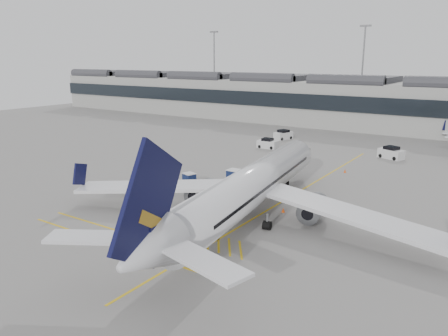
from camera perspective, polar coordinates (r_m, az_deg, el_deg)
The scene contains 18 objects.
ground at distance 52.19m, azimuth -5.99°, elevation -4.57°, with size 220.00×220.00×0.00m, color gray.
terminal at distance 114.78m, azimuth 17.71°, elevation 8.21°, with size 200.00×20.45×12.40m.
light_masts at distance 128.31m, azimuth 19.10°, elevation 12.41°, with size 113.00×0.60×25.45m.
apron_markings at distance 55.17m, azimuth 8.82°, elevation -3.62°, with size 0.25×60.00×0.01m, color gold.
airliner_main at distance 45.98m, azimuth 3.33°, elevation -2.59°, with size 40.06×44.06×11.76m.
belt_loader at distance 54.52m, azimuth 0.12°, elevation -3.12°, with size 4.24×1.88×1.69m.
baggage_cart_a at distance 59.30m, azimuth 1.38°, elevation -1.10°, with size 1.96×1.63×2.04m.
baggage_cart_b at distance 58.83m, azimuth -4.55°, elevation -1.43°, with size 1.97×1.78×1.73m.
baggage_cart_c at distance 53.16m, azimuth -3.91°, elevation -3.08°, with size 2.10×1.92×1.82m.
baggage_cart_d at distance 56.90m, azimuth -9.23°, elevation -2.02°, with size 1.86×1.56×1.90m.
ramp_agent_a at distance 52.91m, azimuth 4.61°, elevation -3.21°, with size 0.69×0.45×1.88m, color orange.
ramp_agent_b at distance 53.04m, azimuth -1.24°, elevation -3.17°, with size 0.87×0.68×1.78m, color #FB450D.
pushback_tug at distance 55.98m, azimuth -11.28°, elevation -2.84°, with size 2.66×1.97×1.34m.
safety_cone_nose at distance 67.91m, azimuth 15.52°, elevation -0.37°, with size 0.38×0.38×0.53m, color #F24C0A.
safety_cone_engine at distance 49.24m, azimuth 7.74°, elevation -5.47°, with size 0.37×0.37×0.52m, color #F24C0A.
service_van_left at distance 83.78m, azimuth 5.69°, elevation 3.18°, with size 3.82×2.04×1.92m.
service_van_mid at distance 93.36m, azimuth 7.74°, elevation 4.29°, with size 3.16×4.41×2.05m.
service_van_right at distance 79.89m, azimuth 20.98°, elevation 1.83°, with size 4.58×3.43×2.11m.
Camera 1 is at (31.84, -37.84, 16.67)m, focal length 35.00 mm.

